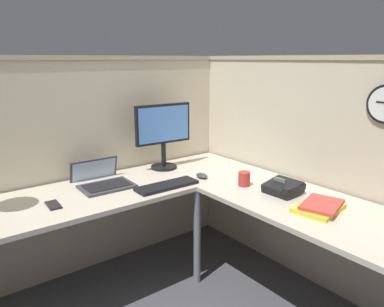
{
  "coord_description": "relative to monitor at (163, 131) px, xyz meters",
  "views": [
    {
      "loc": [
        -1.3,
        -1.67,
        1.56
      ],
      "look_at": [
        0.24,
        0.32,
        0.91
      ],
      "focal_mm": 34.46,
      "sensor_mm": 36.0,
      "label": 1
    }
  ],
  "objects": [
    {
      "name": "ground_plane",
      "position": [
        -0.21,
        -0.64,
        -1.02
      ],
      "size": [
        6.8,
        6.8,
        0.0
      ],
      "primitive_type": "plane",
      "color": "#47474C"
    },
    {
      "name": "cubicle_wall_back",
      "position": [
        -0.57,
        0.23,
        -0.23
      ],
      "size": [
        2.57,
        0.12,
        1.58
      ],
      "color": "beige",
      "rests_on": "ground"
    },
    {
      "name": "cubicle_wall_right",
      "position": [
        0.66,
        -0.9,
        -0.23
      ],
      "size": [
        0.12,
        2.37,
        1.58
      ],
      "color": "beige",
      "rests_on": "ground"
    },
    {
      "name": "desk",
      "position": [
        -0.35,
        -0.69,
        -0.39
      ],
      "size": [
        2.35,
        2.15,
        0.73
      ],
      "color": "beige",
      "rests_on": "ground"
    },
    {
      "name": "monitor",
      "position": [
        0.0,
        0.0,
        0.0
      ],
      "size": [
        0.46,
        0.2,
        0.5
      ],
      "color": "black",
      "rests_on": "desk"
    },
    {
      "name": "laptop",
      "position": [
        -0.54,
        -0.05,
        -0.27
      ],
      "size": [
        0.35,
        0.39,
        0.22
      ],
      "color": "#38383D",
      "rests_on": "desk"
    },
    {
      "name": "keyboard",
      "position": [
        -0.23,
        -0.38,
        -0.28
      ],
      "size": [
        0.43,
        0.15,
        0.02
      ],
      "primitive_type": "cube",
      "rotation": [
        0.0,
        0.0,
        -0.01
      ],
      "color": "black",
      "rests_on": "desk"
    },
    {
      "name": "computer_mouse",
      "position": [
        0.08,
        -0.37,
        -0.28
      ],
      "size": [
        0.06,
        0.1,
        0.03
      ],
      "primitive_type": "ellipsoid",
      "color": "#38383D",
      "rests_on": "desk"
    },
    {
      "name": "cell_phone",
      "position": [
        -0.93,
        -0.24,
        -0.29
      ],
      "size": [
        0.08,
        0.15,
        0.01
      ],
      "primitive_type": "cube",
      "rotation": [
        0.0,
        0.0,
        -0.06
      ],
      "color": "black",
      "rests_on": "desk"
    },
    {
      "name": "office_phone",
      "position": [
        0.29,
        -0.93,
        -0.26
      ],
      "size": [
        0.2,
        0.21,
        0.11
      ],
      "color": "black",
      "rests_on": "desk"
    },
    {
      "name": "book_stack",
      "position": [
        0.24,
        -1.22,
        -0.27
      ],
      "size": [
        0.32,
        0.27,
        0.04
      ],
      "color": "yellow",
      "rests_on": "desk"
    },
    {
      "name": "coffee_mug",
      "position": [
        0.2,
        -0.67,
        -0.25
      ],
      "size": [
        0.08,
        0.08,
        0.1
      ],
      "primitive_type": "cylinder",
      "color": "#B2332D",
      "rests_on": "desk"
    }
  ]
}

